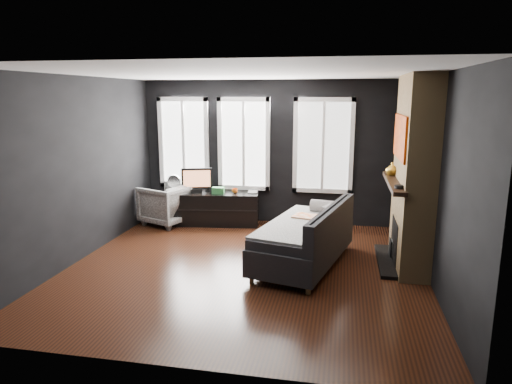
% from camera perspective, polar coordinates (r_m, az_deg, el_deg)
% --- Properties ---
extents(floor, '(5.00, 5.00, 0.00)m').
position_cam_1_polar(floor, '(6.62, -1.36, -9.44)').
color(floor, black).
rests_on(floor, ground).
extents(ceiling, '(5.00, 5.00, 0.00)m').
position_cam_1_polar(ceiling, '(6.16, -1.49, 14.63)').
color(ceiling, white).
rests_on(ceiling, ground).
extents(wall_back, '(5.00, 0.02, 2.70)m').
position_cam_1_polar(wall_back, '(8.68, 2.09, 4.96)').
color(wall_back, black).
rests_on(wall_back, ground).
extents(wall_left, '(0.02, 5.00, 2.70)m').
position_cam_1_polar(wall_left, '(7.20, -21.28, 2.66)').
color(wall_left, black).
rests_on(wall_left, ground).
extents(wall_right, '(0.02, 5.00, 2.70)m').
position_cam_1_polar(wall_right, '(6.22, 21.70, 1.26)').
color(wall_right, black).
rests_on(wall_right, ground).
extents(windows, '(4.00, 0.16, 1.76)m').
position_cam_1_polar(windows, '(8.65, -0.91, 11.78)').
color(windows, white).
rests_on(windows, wall_back).
extents(fireplace, '(0.70, 1.62, 2.70)m').
position_cam_1_polar(fireplace, '(6.77, 19.12, 2.27)').
color(fireplace, '#93724C').
rests_on(fireplace, floor).
extents(sofa, '(1.52, 2.29, 0.90)m').
position_cam_1_polar(sofa, '(6.64, 6.00, -5.30)').
color(sofa, black).
rests_on(sofa, floor).
extents(stripe_pillow, '(0.20, 0.33, 0.33)m').
position_cam_1_polar(stripe_pillow, '(6.91, 9.00, -2.96)').
color(stripe_pillow, gray).
rests_on(stripe_pillow, sofa).
extents(armchair, '(1.01, 1.04, 0.84)m').
position_cam_1_polar(armchair, '(8.84, -11.12, -1.29)').
color(armchair, white).
rests_on(armchair, floor).
extents(media_console, '(1.84, 0.79, 0.61)m').
position_cam_1_polar(media_console, '(8.73, -5.58, -2.03)').
color(media_console, black).
rests_on(media_console, floor).
extents(monitor, '(0.60, 0.30, 0.52)m').
position_cam_1_polar(monitor, '(8.68, -7.40, 1.69)').
color(monitor, black).
rests_on(monitor, media_console).
extents(desk_fan, '(0.26, 0.26, 0.35)m').
position_cam_1_polar(desk_fan, '(8.72, -10.19, 1.07)').
color(desk_fan, gray).
rests_on(desk_fan, media_console).
extents(mug, '(0.11, 0.09, 0.11)m').
position_cam_1_polar(mug, '(8.57, -2.66, 0.23)').
color(mug, orange).
rests_on(mug, media_console).
extents(book, '(0.18, 0.04, 0.24)m').
position_cam_1_polar(book, '(8.62, -0.98, 0.75)').
color(book, '#B0A78C').
rests_on(book, media_console).
extents(storage_box, '(0.23, 0.16, 0.12)m').
position_cam_1_polar(storage_box, '(8.54, -4.75, 0.20)').
color(storage_box, '#2B6D35').
rests_on(storage_box, media_console).
extents(mantel_vase, '(0.21, 0.22, 0.19)m').
position_cam_1_polar(mantel_vase, '(7.19, 16.64, 2.76)').
color(mantel_vase, gold).
rests_on(mantel_vase, fireplace).
extents(mantel_clock, '(0.13, 0.13, 0.04)m').
position_cam_1_polar(mantel_clock, '(6.22, 17.48, 0.63)').
color(mantel_clock, black).
rests_on(mantel_clock, fireplace).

